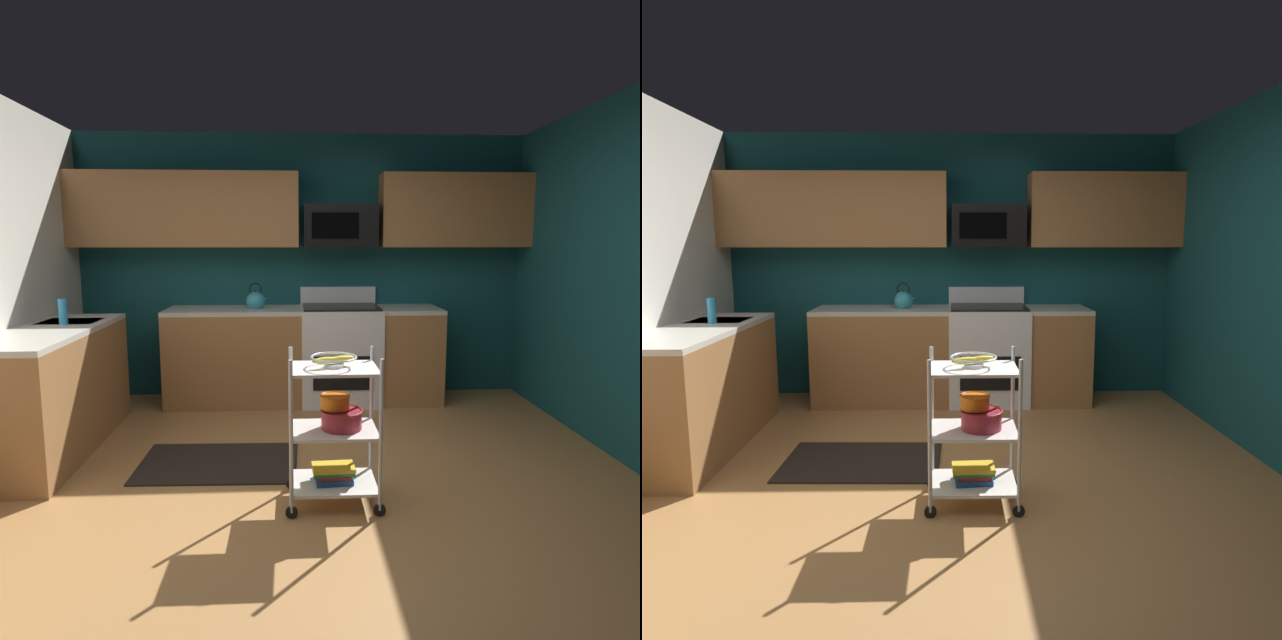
{
  "view_description": "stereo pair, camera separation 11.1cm",
  "coord_description": "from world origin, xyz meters",
  "views": [
    {
      "loc": [
        -0.13,
        -2.99,
        1.55
      ],
      "look_at": [
        0.06,
        0.41,
        1.05
      ],
      "focal_mm": 29.97,
      "sensor_mm": 36.0,
      "label": 1
    },
    {
      "loc": [
        -0.02,
        -3.0,
        1.55
      ],
      "look_at": [
        0.06,
        0.41,
        1.05
      ],
      "focal_mm": 29.97,
      "sensor_mm": 36.0,
      "label": 2
    }
  ],
  "objects": [
    {
      "name": "oven_range",
      "position": [
        0.35,
        2.1,
        0.48
      ],
      "size": [
        0.76,
        0.65,
        1.1
      ],
      "color": "white",
      "rests_on": "ground"
    },
    {
      "name": "floor",
      "position": [
        0.0,
        0.0,
        -0.02
      ],
      "size": [
        4.4,
        4.8,
        0.04
      ],
      "primitive_type": "cube",
      "color": "#A87542",
      "rests_on": "ground"
    },
    {
      "name": "mixing_bowl_small",
      "position": [
        0.13,
        0.04,
        0.62
      ],
      "size": [
        0.18,
        0.18,
        0.08
      ],
      "color": "orange",
      "rests_on": "rolling_cart"
    },
    {
      "name": "microwave",
      "position": [
        0.35,
        2.21,
        1.7
      ],
      "size": [
        0.7,
        0.39,
        0.4
      ],
      "color": "black"
    },
    {
      "name": "mixing_bowl_large",
      "position": [
        0.16,
        0.02,
        0.52
      ],
      "size": [
        0.25,
        0.25,
        0.11
      ],
      "color": "maroon",
      "rests_on": "rolling_cart"
    },
    {
      "name": "wall_back",
      "position": [
        0.0,
        2.43,
        1.3
      ],
      "size": [
        4.52,
        0.06,
        2.6
      ],
      "primitive_type": "cube",
      "color": "#14474C",
      "rests_on": "ground"
    },
    {
      "name": "upper_cabinets",
      "position": [
        -0.08,
        2.23,
        1.85
      ],
      "size": [
        4.4,
        0.33,
        0.7
      ],
      "color": "#9E6B3D"
    },
    {
      "name": "fruit_bowl",
      "position": [
        0.12,
        0.02,
        0.88
      ],
      "size": [
        0.27,
        0.27,
        0.07
      ],
      "color": "silver",
      "rests_on": "rolling_cart"
    },
    {
      "name": "counter_run",
      "position": [
        -0.75,
        1.65,
        0.46
      ],
      "size": [
        3.51,
        2.27,
        0.92
      ],
      "color": "#9E6B3D",
      "rests_on": "ground"
    },
    {
      "name": "book_stack",
      "position": [
        0.12,
        0.02,
        0.18
      ],
      "size": [
        0.26,
        0.18,
        0.1
      ],
      "color": "#1E4C8C",
      "rests_on": "rolling_cart"
    },
    {
      "name": "rolling_cart",
      "position": [
        0.12,
        0.02,
        0.45
      ],
      "size": [
        0.57,
        0.39,
        0.91
      ],
      "color": "silver",
      "rests_on": "ground"
    },
    {
      "name": "kettle",
      "position": [
        -0.46,
        2.1,
        1.0
      ],
      "size": [
        0.21,
        0.18,
        0.26
      ],
      "color": "teal",
      "rests_on": "counter_run"
    },
    {
      "name": "floor_rug",
      "position": [
        -0.64,
        0.62,
        0.01
      ],
      "size": [
        1.12,
        0.73,
        0.01
      ],
      "primitive_type": "cube",
      "rotation": [
        0.0,
        0.0,
        -0.03
      ],
      "color": "black",
      "rests_on": "ground"
    },
    {
      "name": "dish_soap_bottle",
      "position": [
        -1.87,
        1.16,
        1.02
      ],
      "size": [
        0.06,
        0.06,
        0.2
      ],
      "primitive_type": "cylinder",
      "color": "#2D8CBF",
      "rests_on": "counter_run"
    }
  ]
}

